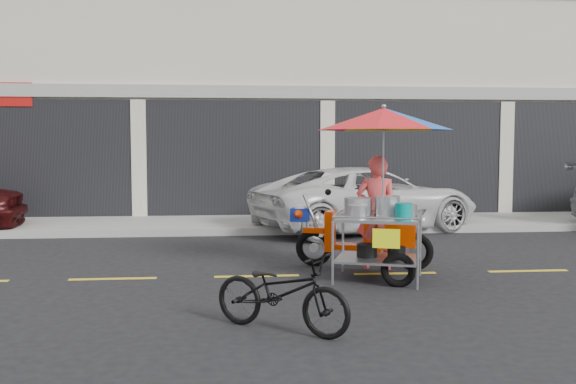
{
  "coord_description": "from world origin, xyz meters",
  "views": [
    {
      "loc": [
        -2.38,
        -8.97,
        1.89
      ],
      "look_at": [
        -1.5,
        0.6,
        1.15
      ],
      "focal_mm": 40.0,
      "sensor_mm": 36.0,
      "label": 1
    }
  ],
  "objects": [
    {
      "name": "ground",
      "position": [
        0.0,
        0.0,
        0.0
      ],
      "size": [
        90.0,
        90.0,
        0.0
      ],
      "primitive_type": "plane",
      "color": "black"
    },
    {
      "name": "white_pickup",
      "position": [
        0.56,
        4.5,
        0.69
      ],
      "size": [
        5.42,
        3.86,
        1.37
      ],
      "primitive_type": "imported",
      "rotation": [
        0.0,
        0.0,
        1.93
      ],
      "color": "silver",
      "rests_on": "ground"
    },
    {
      "name": "near_bicycle",
      "position": [
        -1.87,
        -2.68,
        0.4
      ],
      "size": [
        1.55,
        1.31,
        0.8
      ],
      "primitive_type": "imported",
      "rotation": [
        0.0,
        0.0,
        0.96
      ],
      "color": "black",
      "rests_on": "ground"
    },
    {
      "name": "food_vendor_rig",
      "position": [
        -0.27,
        -0.08,
        1.52
      ],
      "size": [
        2.38,
        2.43,
        2.42
      ],
      "rotation": [
        0.0,
        0.0,
        -0.33
      ],
      "color": "black",
      "rests_on": "ground"
    },
    {
      "name": "centerline",
      "position": [
        0.0,
        0.0,
        0.0
      ],
      "size": [
        42.0,
        0.1,
        0.01
      ],
      "primitive_type": "cube",
      "color": "gold",
      "rests_on": "ground"
    },
    {
      "name": "shophouse_block",
      "position": [
        2.82,
        10.59,
        4.24
      ],
      "size": [
        36.0,
        8.11,
        10.4
      ],
      "color": "beige",
      "rests_on": "ground"
    },
    {
      "name": "sidewalk",
      "position": [
        0.0,
        5.5,
        0.07
      ],
      "size": [
        45.0,
        3.0,
        0.15
      ],
      "primitive_type": "cube",
      "color": "gray",
      "rests_on": "ground"
    }
  ]
}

